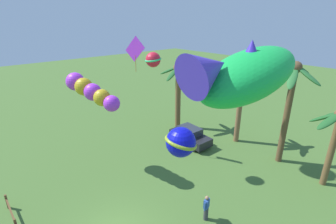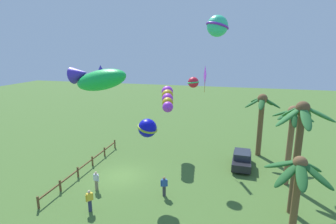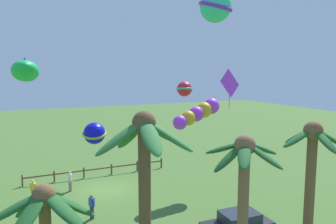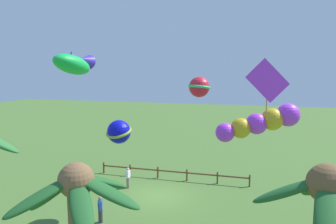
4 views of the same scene
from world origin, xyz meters
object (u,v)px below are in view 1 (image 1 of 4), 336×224
kite_tube_4 (90,91)px  palm_tree_2 (291,91)px  parked_car_0 (190,136)px  kite_ball_0 (181,142)px  kite_ball_5 (153,60)px  kite_fish_3 (243,74)px  palm_tree_3 (241,90)px  spectator_2 (206,208)px  palm_tree_1 (178,82)px  kite_diamond_2 (135,50)px

kite_tube_4 → palm_tree_2: bearing=52.2°
parked_car_0 → kite_ball_0: bearing=-49.5°
kite_ball_5 → kite_fish_3: bearing=-24.9°
parked_car_0 → kite_fish_3: kite_fish_3 is taller
palm_tree_3 → kite_tube_4: 12.35m
palm_tree_3 → kite_fish_3: (7.69, -12.57, 4.46)m
kite_ball_0 → palm_tree_2: bearing=87.7°
spectator_2 → kite_fish_3: size_ratio=0.40×
kite_fish_3 → kite_tube_4: kite_fish_3 is taller
palm_tree_3 → kite_ball_5: size_ratio=4.70×
palm_tree_1 → kite_ball_0: bearing=-43.0°
kite_fish_3 → kite_ball_0: bearing=156.6°
kite_ball_0 → kite_diamond_2: size_ratio=0.75×
palm_tree_1 → spectator_2: palm_tree_1 is taller
parked_car_0 → kite_tube_4: kite_tube_4 is taller
parked_car_0 → kite_ball_5: kite_ball_5 is taller
palm_tree_1 → kite_tube_4: 9.82m
palm_tree_2 → kite_ball_0: palm_tree_2 is taller
parked_car_0 → kite_tube_4: 9.70m
palm_tree_1 → spectator_2: (10.30, -7.55, -3.92)m
kite_fish_3 → kite_tube_4: 12.66m
kite_fish_3 → kite_ball_5: size_ratio=2.79×
kite_diamond_2 → kite_tube_4: (0.13, -3.86, -2.41)m
palm_tree_3 → spectator_2: palm_tree_3 is taller
palm_tree_2 → kite_fish_3: kite_fish_3 is taller
palm_tree_3 → kite_fish_3: size_ratio=1.69×
kite_fish_3 → palm_tree_3: bearing=121.4°
kite_tube_4 → spectator_2: bearing=13.2°
parked_car_0 → kite_diamond_2: kite_diamond_2 is taller
palm_tree_1 → kite_ball_0: size_ratio=3.34×
spectator_2 → kite_ball_0: size_ratio=0.80×
palm_tree_1 → spectator_2: bearing=-36.2°
palm_tree_2 → parked_car_0: 8.92m
palm_tree_2 → kite_tube_4: size_ratio=1.75×
palm_tree_3 → parked_car_0: 5.97m
palm_tree_3 → kite_ball_0: 11.50m
spectator_2 → kite_fish_3: bearing=-43.8°
kite_tube_4 → kite_ball_5: size_ratio=3.14×
parked_car_0 → kite_ball_5: 8.79m
kite_ball_5 → parked_car_0: bearing=101.0°
spectator_2 → kite_fish_3: 9.67m
kite_ball_0 → kite_fish_3: 5.96m
kite_diamond_2 → kite_tube_4: size_ratio=0.59×
spectator_2 → kite_ball_5: bearing=169.4°
palm_tree_3 → kite_diamond_2: kite_diamond_2 is taller
spectator_2 → kite_diamond_2: 11.91m
palm_tree_3 → spectator_2: bearing=-65.1°
spectator_2 → kite_fish_3: kite_fish_3 is taller
spectator_2 → kite_tube_4: kite_tube_4 is taller
palm_tree_3 → palm_tree_1: bearing=-162.9°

